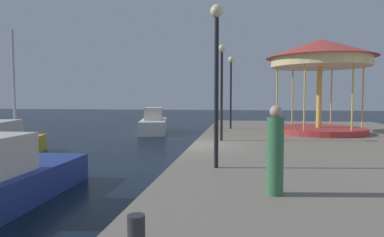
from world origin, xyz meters
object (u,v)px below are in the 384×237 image
lamp_post_far_end (231,80)px  bollard_center (136,230)px  lamp_post_near_edge (217,58)px  motorboat_white (154,123)px  person_by_the_water (275,153)px  motorboat_blue (7,177)px  carousel (320,63)px  lamp_post_mid_promenade (222,75)px  bollard_south (216,127)px  sailboat_yellow (2,146)px

lamp_post_far_end → bollard_center: 17.32m
lamp_post_near_edge → bollard_center: size_ratio=11.23×
lamp_post_far_end → motorboat_white: bearing=143.8°
lamp_post_near_edge → person_by_the_water: bearing=-61.1°
motorboat_blue → person_by_the_water: bearing=-9.5°
motorboat_white → carousel: size_ratio=1.06×
lamp_post_mid_promenade → motorboat_white: bearing=119.3°
lamp_post_mid_promenade → lamp_post_far_end: size_ratio=0.96×
lamp_post_far_end → bollard_south: lamp_post_far_end is taller
bollard_south → lamp_post_far_end: bearing=61.7°
carousel → bollard_center: size_ratio=14.58×
carousel → lamp_post_near_edge: carousel is taller
sailboat_yellow → person_by_the_water: size_ratio=3.48×
lamp_post_mid_promenade → bollard_center: bearing=-92.7°
sailboat_yellow → lamp_post_near_edge: bearing=-22.3°
lamp_post_near_edge → bollard_center: bearing=-97.9°
sailboat_yellow → bollard_south: (8.81, 6.50, 0.34)m
motorboat_white → lamp_post_near_edge: lamp_post_near_edge is taller
motorboat_white → person_by_the_water: size_ratio=3.43×
person_by_the_water → lamp_post_far_end: bearing=95.1°
carousel → bollard_center: (-5.66, -15.21, -3.62)m
bollard_south → bollard_center: bearing=-89.8°
carousel → lamp_post_near_edge: 11.28m
lamp_post_near_edge → bollard_south: lamp_post_near_edge is taller
sailboat_yellow → bollard_center: 12.66m
bollard_south → motorboat_blue: bearing=-111.7°
lamp_post_near_edge → lamp_post_mid_promenade: 5.98m
carousel → bollard_center: 16.63m
motorboat_blue → bollard_south: (4.67, 11.74, 0.33)m
lamp_post_far_end → bollard_south: bearing=-118.3°
bollard_center → lamp_post_near_edge: bearing=82.1°
bollard_center → person_by_the_water: bearing=52.1°
motorboat_white → person_by_the_water: (7.42, -18.90, 0.92)m
motorboat_white → motorboat_blue: 17.78m
motorboat_blue → lamp_post_mid_promenade: (5.25, 7.30, 3.08)m
sailboat_yellow → lamp_post_near_edge: 10.83m
sailboat_yellow → bollard_center: sailboat_yellow is taller
lamp_post_near_edge → bollard_south: size_ratio=11.23×
lamp_post_near_edge → lamp_post_far_end: size_ratio=1.00×
sailboat_yellow → carousel: (14.52, 6.18, 3.95)m
sailboat_yellow → bollard_south: bearing=36.4°
sailboat_yellow → carousel: carousel is taller
motorboat_white → person_by_the_water: person_by_the_water is taller
carousel → person_by_the_water: 13.40m
bollard_center → lamp_post_mid_promenade: bearing=87.3°
carousel → lamp_post_near_edge: bearing=-116.1°
bollard_center → lamp_post_far_end: bearing=87.4°
lamp_post_near_edge → person_by_the_water: lamp_post_near_edge is taller
motorboat_blue → carousel: bearing=47.7°
motorboat_white → bollard_center: size_ratio=15.50×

